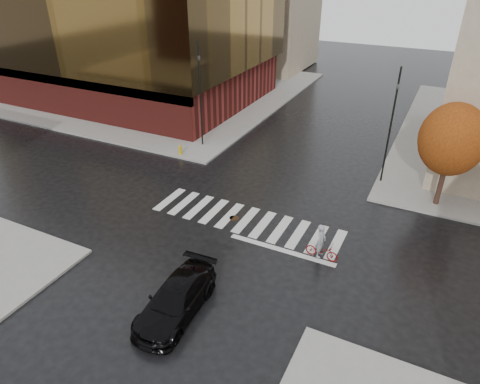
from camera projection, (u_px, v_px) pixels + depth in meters
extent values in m
plane|color=black|center=(242.00, 224.00, 25.18)|extent=(120.00, 120.00, 0.00)
cube|color=gray|center=(160.00, 89.00, 49.68)|extent=(30.00, 30.00, 0.15)
cube|color=silver|center=(246.00, 220.00, 25.57)|extent=(12.00, 3.00, 0.01)
cube|color=maroon|center=(135.00, 76.00, 46.71)|extent=(26.00, 18.00, 4.00)
cube|color=beige|center=(71.00, 81.00, 39.11)|extent=(26.00, 0.40, 1.00)
cylinder|color=black|center=(441.00, 184.00, 26.31)|extent=(0.32, 0.32, 2.80)
ellipsoid|color=#9C410F|center=(452.00, 140.00, 24.87)|extent=(3.80, 3.80, 4.37)
imported|color=black|center=(176.00, 299.00, 18.71)|extent=(2.35, 5.15, 1.46)
imported|color=maroon|center=(322.00, 251.00, 22.20)|extent=(1.79, 0.72, 0.92)
imported|color=gray|center=(321.00, 241.00, 21.94)|extent=(0.49, 0.71, 1.87)
cylinder|color=black|center=(200.00, 95.00, 33.25)|extent=(0.12, 0.12, 8.24)
imported|color=black|center=(198.00, 56.00, 31.78)|extent=(0.26, 0.23, 1.03)
cylinder|color=black|center=(390.00, 127.00, 27.76)|extent=(0.12, 0.12, 7.81)
imported|color=black|center=(398.00, 84.00, 26.37)|extent=(0.18, 0.21, 0.98)
cylinder|color=#BA9E0A|center=(180.00, 151.00, 33.37)|extent=(0.25, 0.25, 0.62)
sphere|color=#BA9E0A|center=(180.00, 147.00, 33.22)|extent=(0.27, 0.27, 0.27)
cylinder|color=#3D2615|center=(234.00, 218.00, 25.75)|extent=(0.72, 0.72, 0.01)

